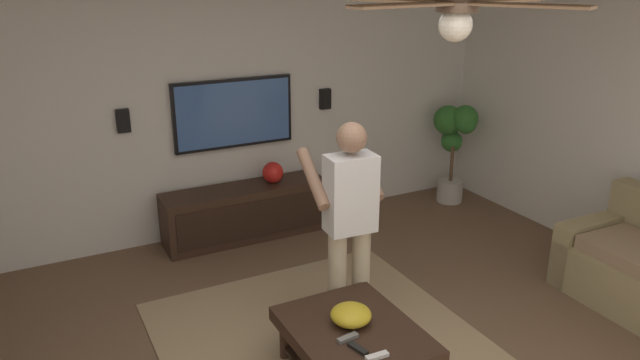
{
  "coord_description": "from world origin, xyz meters",
  "views": [
    {
      "loc": [
        -2.66,
        1.65,
        2.64
      ],
      "look_at": [
        1.08,
        -0.28,
        1.15
      ],
      "focal_mm": 33.42,
      "sensor_mm": 36.0,
      "label": 1
    }
  ],
  "objects": [
    {
      "name": "remote_grey",
      "position": [
        0.15,
        0.0,
        0.41
      ],
      "size": [
        0.06,
        0.15,
        0.02
      ],
      "primitive_type": "cube",
      "rotation": [
        0.0,
        0.0,
        1.7
      ],
      "color": "slate",
      "rests_on": "coffee_table"
    },
    {
      "name": "remote_white",
      "position": [
        -0.1,
        -0.06,
        0.41
      ],
      "size": [
        0.05,
        0.15,
        0.02
      ],
      "primitive_type": "cube",
      "rotation": [
        0.0,
        0.0,
        4.67
      ],
      "color": "white",
      "rests_on": "coffee_table"
    },
    {
      "name": "wall_speaker_right",
      "position": [
        2.98,
        0.8,
        1.31
      ],
      "size": [
        0.06,
        0.12,
        0.22
      ],
      "primitive_type": "cube",
      "color": "black"
    },
    {
      "name": "tv",
      "position": [
        2.97,
        -0.28,
        1.27
      ],
      "size": [
        0.05,
        1.25,
        0.7
      ],
      "rotation": [
        0.0,
        0.0,
        3.14
      ],
      "color": "black"
    },
    {
      "name": "media_console",
      "position": [
        2.73,
        -0.28,
        0.28
      ],
      "size": [
        0.45,
        1.7,
        0.55
      ],
      "rotation": [
        0.0,
        0.0,
        3.14
      ],
      "color": "#332116",
      "rests_on": "ground"
    },
    {
      "name": "remote_black",
      "position": [
        0.02,
        -0.0,
        0.41
      ],
      "size": [
        0.16,
        0.08,
        0.02
      ],
      "primitive_type": "cube",
      "rotation": [
        0.0,
        0.0,
        3.39
      ],
      "color": "black",
      "rests_on": "coffee_table"
    },
    {
      "name": "ceiling_fan",
      "position": [
        -0.39,
        -0.24,
        2.47
      ],
      "size": [
        1.15,
        1.2,
        0.46
      ],
      "color": "#4C3828"
    },
    {
      "name": "vase_round",
      "position": [
        2.73,
        -0.59,
        0.66
      ],
      "size": [
        0.22,
        0.22,
        0.22
      ],
      "primitive_type": "sphere",
      "color": "red",
      "rests_on": "media_console"
    },
    {
      "name": "wall_speaker_left",
      "position": [
        2.98,
        -1.33,
        1.31
      ],
      "size": [
        0.06,
        0.12,
        0.22
      ],
      "primitive_type": "cube",
      "color": "black"
    },
    {
      "name": "person_standing",
      "position": [
        0.83,
        -0.39,
        0.93
      ],
      "size": [
        0.56,
        0.56,
        1.64
      ],
      "rotation": [
        0.0,
        0.0,
        -0.07
      ],
      "color": "#C6B793",
      "rests_on": "ground"
    },
    {
      "name": "bowl",
      "position": [
        0.3,
        -0.11,
        0.46
      ],
      "size": [
        0.28,
        0.28,
        0.13
      ],
      "primitive_type": "ellipsoid",
      "color": "gold",
      "rests_on": "coffee_table"
    },
    {
      "name": "coffee_table",
      "position": [
        0.24,
        -0.1,
        0.3
      ],
      "size": [
        1.0,
        0.8,
        0.4
      ],
      "color": "#332116",
      "rests_on": "ground"
    },
    {
      "name": "potted_plant_tall",
      "position": [
        2.59,
        -2.84,
        0.78
      ],
      "size": [
        0.51,
        0.41,
        1.17
      ],
      "color": "#B7B2A8",
      "rests_on": "ground"
    },
    {
      "name": "wall_back_tv",
      "position": [
        3.06,
        0.0,
        1.4
      ],
      "size": [
        0.1,
        6.71,
        2.79
      ],
      "primitive_type": "cube",
      "color": "silver",
      "rests_on": "ground"
    }
  ]
}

